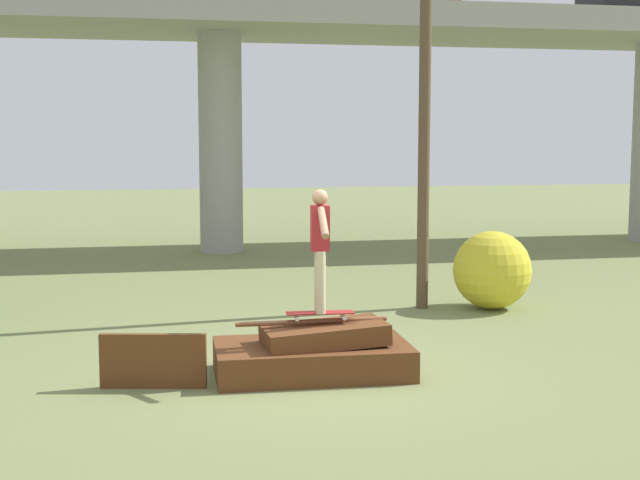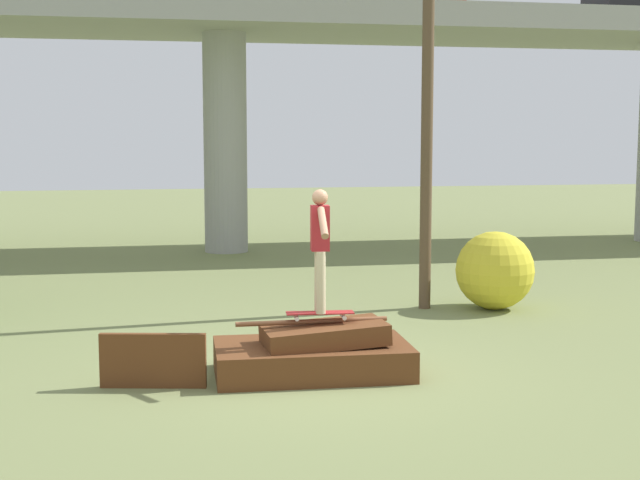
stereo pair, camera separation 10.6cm
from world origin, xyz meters
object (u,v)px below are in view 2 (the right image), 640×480
object	(u,v)px
skateboard	(320,313)
utility_pole	(428,48)
skater	(320,242)
bush_yellow_flowering	(495,270)

from	to	relation	value
skateboard	utility_pole	size ratio (longest dim) A/B	0.10
skater	skateboard	bearing A→B (deg)	175.24
skater	bush_yellow_flowering	bearing A→B (deg)	43.77
skater	utility_pole	xyz separation A→B (m)	(2.59, 3.89, 2.75)
skater	bush_yellow_flowering	distance (m)	5.27
skater	utility_pole	distance (m)	5.42
skater	utility_pole	world-z (taller)	utility_pole
skateboard	bush_yellow_flowering	xyz separation A→B (m)	(3.74, 3.58, -0.10)
skater	bush_yellow_flowering	xyz separation A→B (m)	(3.74, 3.58, -0.99)
skateboard	skater	world-z (taller)	skater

